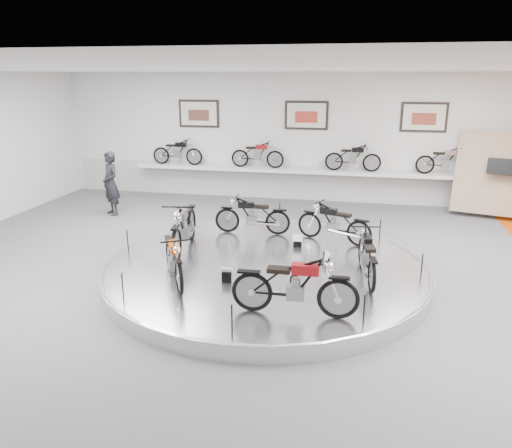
% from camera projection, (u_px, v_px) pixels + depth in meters
% --- Properties ---
extents(floor, '(16.00, 16.00, 0.00)m').
position_uv_depth(floor, '(262.00, 283.00, 9.74)').
color(floor, '#545456').
rests_on(floor, ground).
extents(ceiling, '(16.00, 16.00, 0.00)m').
position_uv_depth(ceiling, '(263.00, 69.00, 8.59)').
color(ceiling, white).
rests_on(ceiling, wall_back).
extents(wall_back, '(16.00, 0.00, 16.00)m').
position_uv_depth(wall_back, '(306.00, 138.00, 15.73)').
color(wall_back, silver).
rests_on(wall_back, floor).
extents(dado_band, '(15.68, 0.04, 1.10)m').
position_uv_depth(dado_band, '(305.00, 183.00, 16.12)').
color(dado_band, '#BCBCBA').
rests_on(dado_band, floor).
extents(display_platform, '(6.40, 6.40, 0.30)m').
position_uv_depth(display_platform, '(265.00, 270.00, 9.98)').
color(display_platform, silver).
rests_on(display_platform, floor).
extents(platform_rim, '(6.40, 6.40, 0.10)m').
position_uv_depth(platform_rim, '(265.00, 265.00, 9.94)').
color(platform_rim, '#B2B2BA').
rests_on(platform_rim, display_platform).
extents(shelf, '(11.00, 0.55, 0.10)m').
position_uv_depth(shelf, '(304.00, 171.00, 15.73)').
color(shelf, silver).
rests_on(shelf, wall_back).
extents(poster_left, '(1.35, 0.06, 0.88)m').
position_uv_depth(poster_left, '(199.00, 114.00, 16.18)').
color(poster_left, beige).
rests_on(poster_left, wall_back).
extents(poster_center, '(1.35, 0.06, 0.88)m').
position_uv_depth(poster_center, '(306.00, 115.00, 15.49)').
color(poster_center, beige).
rests_on(poster_center, wall_back).
extents(poster_right, '(1.35, 0.06, 0.88)m').
position_uv_depth(poster_right, '(424.00, 117.00, 14.79)').
color(poster_right, beige).
rests_on(poster_right, wall_back).
extents(display_panel, '(2.56, 1.52, 2.30)m').
position_uv_depth(display_panel, '(500.00, 174.00, 13.99)').
color(display_panel, tan).
rests_on(display_panel, floor).
extents(shelf_bike_a, '(1.22, 0.43, 0.73)m').
position_uv_depth(shelf_bike_a, '(177.00, 154.00, 16.45)').
color(shelf_bike_a, black).
rests_on(shelf_bike_a, shelf).
extents(shelf_bike_b, '(1.22, 0.43, 0.73)m').
position_uv_depth(shelf_bike_b, '(257.00, 156.00, 15.91)').
color(shelf_bike_b, maroon).
rests_on(shelf_bike_b, shelf).
extents(shelf_bike_c, '(1.22, 0.43, 0.73)m').
position_uv_depth(shelf_bike_c, '(353.00, 159.00, 15.31)').
color(shelf_bike_c, black).
rests_on(shelf_bike_c, shelf).
extents(shelf_bike_d, '(1.22, 0.43, 0.73)m').
position_uv_depth(shelf_bike_d, '(445.00, 162.00, 14.78)').
color(shelf_bike_d, '#ACADB1').
rests_on(shelf_bike_d, shelf).
extents(bike_a, '(1.60, 1.04, 0.89)m').
position_uv_depth(bike_a, '(334.00, 223.00, 11.10)').
color(bike_a, black).
rests_on(bike_a, display_platform).
extents(bike_b, '(1.54, 0.61, 0.89)m').
position_uv_depth(bike_b, '(252.00, 215.00, 11.69)').
color(bike_b, black).
rests_on(bike_b, display_platform).
extents(bike_c, '(0.92, 1.97, 1.12)m').
position_uv_depth(bike_c, '(184.00, 226.00, 10.46)').
color(bike_c, '#ACADB1').
rests_on(bike_c, display_platform).
extents(bike_d, '(1.23, 1.62, 0.91)m').
position_uv_depth(bike_d, '(174.00, 258.00, 8.94)').
color(bike_d, '#C63F00').
rests_on(bike_d, display_platform).
extents(bike_e, '(1.70, 0.62, 0.99)m').
position_uv_depth(bike_e, '(295.00, 285.00, 7.66)').
color(bike_e, maroon).
rests_on(bike_e, display_platform).
extents(bike_f, '(0.76, 1.59, 0.90)m').
position_uv_depth(bike_f, '(367.00, 255.00, 9.07)').
color(bike_f, black).
rests_on(bike_f, display_platform).
extents(visitor, '(0.80, 0.76, 1.83)m').
position_uv_depth(visitor, '(111.00, 184.00, 14.30)').
color(visitor, black).
rests_on(visitor, floor).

